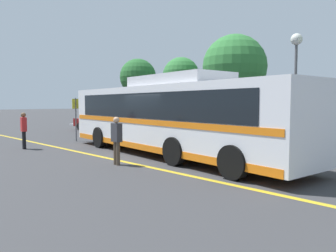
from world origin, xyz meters
The scene contains 14 objects.
ground_plane centered at (0.00, 0.00, 0.00)m, with size 220.00×220.00×0.00m, color #38383A.
lane_strip_0 centered at (0.21, -1.78, 0.00)m, with size 0.20×32.70×0.01m, color gold.
curb_strip centered at (0.21, 6.65, 0.07)m, with size 40.70×0.36×0.15m, color #99999E.
transit_bus centered at (0.23, 0.42, 1.64)m, with size 13.18×3.93×3.27m.
parked_car_0 centered at (-12.48, 5.20, 0.72)m, with size 4.81×2.30×1.43m.
parked_car_1 centered at (-6.57, 4.99, 0.71)m, with size 4.88×2.06×1.41m.
parked_car_2 centered at (-0.05, 4.95, 0.74)m, with size 4.04×1.90×1.45m.
pedestrian_0 centered at (0.47, -2.34, 0.96)m, with size 0.43×0.25×1.69m.
pedestrian_1 centered at (-5.90, -3.16, 0.99)m, with size 0.45×0.29×1.73m.
bus_stop_sign centered at (-7.13, 0.20, 1.55)m, with size 0.08×0.40×2.46m.
street_lamp centered at (2.20, 7.70, 4.52)m, with size 0.59×0.59×5.75m.
tree_0 centered at (-11.57, 8.32, 4.32)m, with size 3.02×3.02×5.86m.
tree_1 centered at (-7.56, 9.31, 4.23)m, with size 2.83×2.83×5.67m.
tree_2 centered at (-2.85, 9.54, 4.59)m, with size 4.25×4.25×6.72m.
Camera 1 is at (9.90, -8.95, 2.17)m, focal length 35.00 mm.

